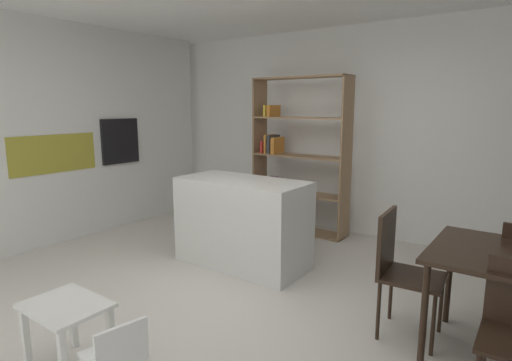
{
  "coord_description": "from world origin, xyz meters",
  "views": [
    {
      "loc": [
        2.1,
        -2.46,
        1.69
      ],
      "look_at": [
        0.11,
        0.29,
        1.07
      ],
      "focal_mm": 28.78,
      "sensor_mm": 36.0,
      "label": 1
    }
  ],
  "objects_px": {
    "built_in_oven": "(120,141)",
    "child_chair_right": "(116,357)",
    "kitchen_island": "(242,223)",
    "dining_chair_island_side": "(399,263)",
    "child_table": "(67,317)",
    "open_bookshelf": "(294,154)"
  },
  "relations": [
    {
      "from": "open_bookshelf",
      "to": "built_in_oven",
      "type": "bearing_deg",
      "value": -148.18
    },
    {
      "from": "kitchen_island",
      "to": "dining_chair_island_side",
      "type": "bearing_deg",
      "value": -12.44
    },
    {
      "from": "built_in_oven",
      "to": "kitchen_island",
      "type": "relative_size",
      "value": 0.44
    },
    {
      "from": "built_in_oven",
      "to": "child_table",
      "type": "xyz_separation_m",
      "value": [
        2.46,
        -2.25,
        -0.85
      ]
    },
    {
      "from": "child_table",
      "to": "kitchen_island",
      "type": "bearing_deg",
      "value": 95.37
    },
    {
      "from": "built_in_oven",
      "to": "child_chair_right",
      "type": "height_order",
      "value": "built_in_oven"
    },
    {
      "from": "kitchen_island",
      "to": "dining_chair_island_side",
      "type": "relative_size",
      "value": 1.5
    },
    {
      "from": "built_in_oven",
      "to": "child_table",
      "type": "height_order",
      "value": "built_in_oven"
    },
    {
      "from": "child_table",
      "to": "dining_chair_island_side",
      "type": "relative_size",
      "value": 0.57
    },
    {
      "from": "built_in_oven",
      "to": "open_bookshelf",
      "type": "xyz_separation_m",
      "value": [
        2.05,
        1.27,
        -0.17
      ]
    },
    {
      "from": "kitchen_island",
      "to": "child_table",
      "type": "height_order",
      "value": "kitchen_island"
    },
    {
      "from": "open_bookshelf",
      "to": "dining_chair_island_side",
      "type": "xyz_separation_m",
      "value": [
        1.99,
        -1.82,
        -0.5
      ]
    },
    {
      "from": "built_in_oven",
      "to": "kitchen_island",
      "type": "height_order",
      "value": "built_in_oven"
    },
    {
      "from": "built_in_oven",
      "to": "child_chair_right",
      "type": "bearing_deg",
      "value": -37.07
    },
    {
      "from": "kitchen_island",
      "to": "built_in_oven",
      "type": "bearing_deg",
      "value": 175.95
    },
    {
      "from": "built_in_oven",
      "to": "dining_chair_island_side",
      "type": "distance_m",
      "value": 4.13
    },
    {
      "from": "dining_chair_island_side",
      "to": "open_bookshelf",
      "type": "bearing_deg",
      "value": 43.62
    },
    {
      "from": "child_chair_right",
      "to": "dining_chair_island_side",
      "type": "relative_size",
      "value": 0.56
    },
    {
      "from": "built_in_oven",
      "to": "open_bookshelf",
      "type": "bearing_deg",
      "value": 31.82
    },
    {
      "from": "child_chair_right",
      "to": "dining_chair_island_side",
      "type": "bearing_deg",
      "value": 159.71
    },
    {
      "from": "open_bookshelf",
      "to": "child_chair_right",
      "type": "height_order",
      "value": "open_bookshelf"
    },
    {
      "from": "child_table",
      "to": "open_bookshelf",
      "type": "bearing_deg",
      "value": 96.69
    }
  ]
}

